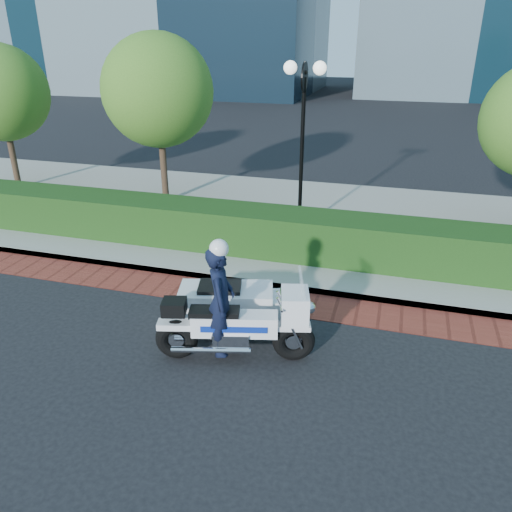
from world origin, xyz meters
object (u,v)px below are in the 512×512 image
(tree_a, at_px, (0,93))
(police_motorcycle, at_px, (230,309))
(lamppost, at_px, (303,122))
(tree_b, at_px, (158,91))

(tree_a, bearing_deg, police_motorcycle, -34.12)
(lamppost, height_order, police_motorcycle, lamppost)
(tree_b, distance_m, police_motorcycle, 8.50)
(lamppost, bearing_deg, tree_b, 163.89)
(tree_b, bearing_deg, tree_a, 180.00)
(police_motorcycle, bearing_deg, tree_b, 108.69)
(tree_b, relative_size, police_motorcycle, 1.87)
(tree_a, bearing_deg, lamppost, -7.41)
(tree_b, height_order, police_motorcycle, tree_b)
(tree_a, bearing_deg, tree_b, 0.00)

